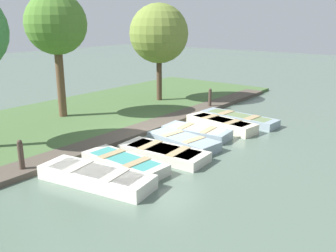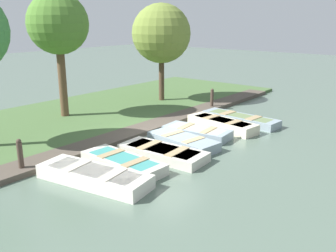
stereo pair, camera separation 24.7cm
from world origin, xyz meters
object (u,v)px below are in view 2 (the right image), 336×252
(park_tree_center, at_px, (161,34))
(rowboat_4, at_px, (197,132))
(rowboat_6, at_px, (240,119))
(mooring_post_near, at_px, (20,156))
(rowboat_3, at_px, (183,141))
(mooring_post_far, at_px, (212,99))
(park_tree_left, at_px, (58,25))
(rowboat_1, at_px, (123,162))
(rowboat_5, at_px, (222,124))
(rowboat_2, at_px, (163,153))
(rowboat_0, at_px, (94,176))

(park_tree_center, bearing_deg, rowboat_4, -37.25)
(rowboat_4, relative_size, park_tree_center, 0.52)
(rowboat_6, height_order, mooring_post_near, mooring_post_near)
(rowboat_3, height_order, rowboat_4, rowboat_3)
(mooring_post_far, bearing_deg, park_tree_left, -126.08)
(rowboat_4, height_order, rowboat_6, rowboat_4)
(park_tree_left, bearing_deg, rowboat_3, 3.37)
(rowboat_3, relative_size, rowboat_6, 0.80)
(rowboat_6, xyz_separation_m, mooring_post_near, (-2.37, -9.31, 0.38))
(rowboat_6, bearing_deg, rowboat_3, -87.10)
(rowboat_1, relative_size, mooring_post_far, 2.72)
(rowboat_1, distance_m, rowboat_3, 2.88)
(rowboat_3, relative_size, rowboat_5, 0.89)
(rowboat_4, bearing_deg, rowboat_6, 78.25)
(rowboat_3, bearing_deg, rowboat_6, 95.84)
(rowboat_1, xyz_separation_m, rowboat_2, (0.38, 1.50, -0.01))
(rowboat_6, bearing_deg, mooring_post_far, 154.69)
(rowboat_0, bearing_deg, rowboat_6, 79.20)
(rowboat_4, bearing_deg, rowboat_5, 76.89)
(rowboat_3, height_order, park_tree_left, park_tree_left)
(rowboat_2, xyz_separation_m, rowboat_6, (-0.10, 5.58, 0.01))
(mooring_post_near, bearing_deg, rowboat_5, 74.15)
(rowboat_6, height_order, mooring_post_far, mooring_post_far)
(rowboat_2, xyz_separation_m, rowboat_4, (-0.43, 2.65, 0.01))
(rowboat_2, distance_m, mooring_post_near, 4.50)
(rowboat_0, distance_m, rowboat_4, 5.46)
(rowboat_3, xyz_separation_m, park_tree_center, (-5.33, 5.14, 3.56))
(mooring_post_far, relative_size, park_tree_left, 0.19)
(rowboat_5, height_order, mooring_post_near, mooring_post_near)
(park_tree_left, bearing_deg, park_tree_center, 77.09)
(mooring_post_far, bearing_deg, rowboat_0, -76.96)
(rowboat_3, bearing_deg, rowboat_4, 107.90)
(rowboat_4, bearing_deg, rowboat_0, -93.14)
(rowboat_1, distance_m, rowboat_4, 4.14)
(rowboat_1, bearing_deg, rowboat_2, 77.63)
(rowboat_3, relative_size, rowboat_4, 1.05)
(rowboat_1, xyz_separation_m, mooring_post_far, (-2.09, 8.41, 0.38))
(rowboat_2, xyz_separation_m, mooring_post_far, (-2.47, 6.91, 0.38))
(rowboat_6, relative_size, mooring_post_far, 3.31)
(rowboat_4, relative_size, mooring_post_far, 2.52)
(mooring_post_near, height_order, park_tree_left, park_tree_left)
(park_tree_center, bearing_deg, rowboat_5, -23.59)
(rowboat_1, relative_size, rowboat_5, 0.92)
(rowboat_4, distance_m, park_tree_center, 7.32)
(rowboat_0, height_order, park_tree_center, park_tree_center)
(rowboat_3, bearing_deg, rowboat_5, 97.64)
(mooring_post_near, relative_size, park_tree_left, 0.19)
(rowboat_6, xyz_separation_m, park_tree_center, (-5.42, 0.94, 3.57))
(mooring_post_near, bearing_deg, rowboat_4, 72.27)
(rowboat_4, xyz_separation_m, rowboat_5, (0.21, 1.55, 0.03))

